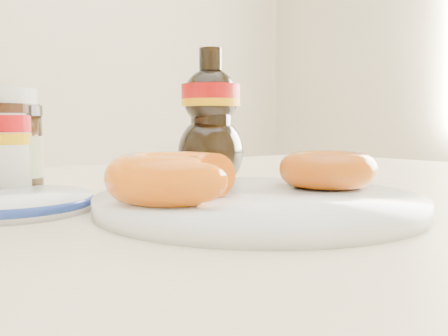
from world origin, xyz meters
TOP-DOWN VIEW (x-y plane):
  - dining_table at (0.00, 0.10)m, footprint 1.40×0.90m
  - plate at (0.00, -0.02)m, footprint 0.29×0.29m
  - donut_bitten at (-0.08, -0.00)m, footprint 0.14×0.14m
  - donut_whole at (0.09, -0.02)m, footprint 0.13×0.13m
  - nutella_jar at (-0.16, 0.20)m, footprint 0.08×0.08m
  - syrup_bottle at (0.08, 0.16)m, footprint 0.10×0.09m
  - dark_jar at (-0.15, 0.20)m, footprint 0.06×0.06m
  - blue_rim_saucer at (-0.18, 0.12)m, footprint 0.15×0.15m

SIDE VIEW (x-z plane):
  - dining_table at x=0.00m, z-range 0.29..1.04m
  - plate at x=0.00m, z-range 0.75..0.77m
  - blue_rim_saucer at x=-0.18m, z-range 0.75..0.77m
  - donut_whole at x=0.09m, z-range 0.76..0.80m
  - donut_bitten at x=-0.08m, z-range 0.76..0.80m
  - dark_jar at x=-0.15m, z-range 0.75..0.85m
  - nutella_jar at x=-0.16m, z-range 0.75..0.87m
  - syrup_bottle at x=0.08m, z-range 0.75..0.92m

